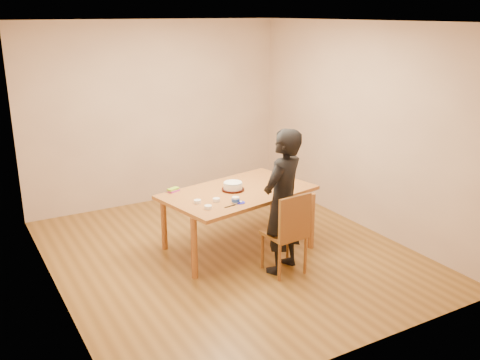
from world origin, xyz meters
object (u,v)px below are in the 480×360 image
cake (233,186)px  dining_chair (284,234)px  cake_plate (233,189)px  person (283,202)px  dining_table (238,192)px

cake → dining_chair: bearing=-76.6°
cake_plate → cake: (0.00, 0.00, 0.05)m
dining_chair → cake_plate: size_ratio=1.48×
dining_chair → person: (0.00, 0.04, 0.37)m
dining_table → person: person is taller
cake_plate → person: bearing=-75.8°
dining_table → cake_plate: bearing=126.0°
dining_table → cake: 0.10m
dining_table → cake: (-0.04, 0.04, 0.08)m
cake_plate → person: 0.80m
dining_table → dining_chair: size_ratio=4.36×
dining_table → dining_chair: (0.15, -0.78, -0.28)m
dining_table → person: size_ratio=1.08×
dining_table → cake_plate: size_ratio=6.45×
dining_table → cake: bearing=126.0°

